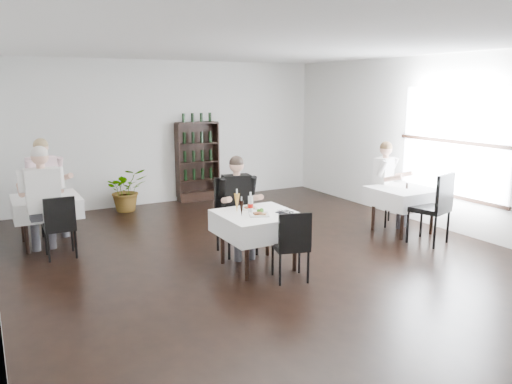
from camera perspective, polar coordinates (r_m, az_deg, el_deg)
room_shell at (r=6.77m, az=2.45°, el=3.88°), size 9.00×9.00×9.00m
window_right at (r=9.07m, az=21.64°, el=5.08°), size 0.06×2.30×1.85m
wine_shelf at (r=10.96m, az=-6.69°, el=3.41°), size 0.90×0.28×1.75m
main_table at (r=6.80m, az=0.22°, el=-3.64°), size 1.03×1.03×0.77m
left_table at (r=8.46m, az=-22.85°, el=-1.51°), size 0.98×0.98×0.77m
right_table at (r=8.83m, az=16.48°, el=-0.53°), size 0.98×0.98×0.77m
potted_tree at (r=10.32m, az=-14.58°, el=0.27°), size 0.80×0.70×0.87m
main_chair_far at (r=7.48m, az=-2.49°, el=-2.07°), size 0.54×0.54×1.12m
main_chair_near at (r=6.35m, az=4.15°, el=-5.69°), size 0.53×0.53×0.93m
left_chair_far at (r=9.25m, az=-22.75°, el=-0.44°), size 0.58×0.59×1.08m
left_chair_near at (r=7.72m, az=-21.52°, el=-3.32°), size 0.43×0.44×0.93m
right_chair_far at (r=9.35m, az=14.59°, el=-0.46°), size 0.44×0.44×0.89m
right_chair_near at (r=8.30m, az=19.80°, el=-1.27°), size 0.65×0.65×1.15m
diner_main at (r=7.29m, az=-2.04°, el=-0.72°), size 0.59×0.61×1.47m
diner_left_far at (r=8.98m, az=-22.89°, el=1.32°), size 0.69×0.74×1.63m
diner_left_near at (r=7.83m, az=-23.24°, el=-0.08°), size 0.62×0.62×1.64m
diner_right_far at (r=9.20m, az=14.89°, el=1.66°), size 0.67×0.71×1.51m
plate_far at (r=7.01m, az=-0.76°, el=-1.80°), size 0.25×0.25×0.07m
plate_near at (r=6.65m, az=0.39°, el=-2.51°), size 0.34×0.34×0.08m
pilsner_dark at (r=6.58m, az=-1.66°, el=-1.87°), size 0.06×0.06×0.27m
pilsner_lager at (r=6.75m, az=-2.19°, el=-1.27°), size 0.08×0.08×0.33m
coke_bottle at (r=6.76m, az=-0.63°, el=-1.43°), size 0.07×0.07×0.29m
napkin_cutlery at (r=6.81m, az=3.27°, el=-2.29°), size 0.23×0.23×0.02m
pepper_mill at (r=8.78m, az=16.87°, el=0.69°), size 0.04×0.04×0.09m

